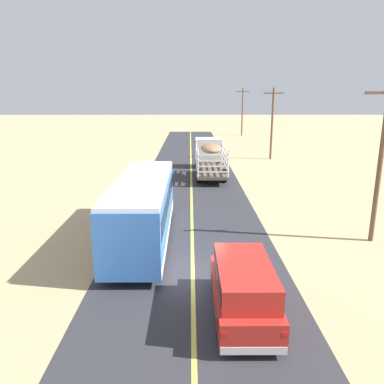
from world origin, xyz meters
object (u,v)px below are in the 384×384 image
bus (143,208)px  power_pole_mid (272,121)px  power_pole_near (381,158)px  suv_near (244,287)px  livestock_truck (209,153)px  power_pole_far (242,110)px

bus → power_pole_mid: (11.51, 24.77, 2.47)m
bus → power_pole_near: (11.51, 0.05, 2.48)m
suv_near → power_pole_mid: bearing=76.7°
power_pole_near → suv_near: bearing=-137.8°
livestock_truck → bus: (-4.14, -17.56, -0.04)m
livestock_truck → power_pole_near: 19.16m
suv_near → power_pole_mid: 32.48m
bus → power_pole_near: bearing=0.2°
livestock_truck → power_pole_mid: size_ratio=1.23×
power_pole_near → power_pole_mid: power_pole_near is taller
bus → power_pole_far: size_ratio=1.23×
power_pole_near → power_pole_far: bearing=90.0°
suv_near → livestock_truck: (0.05, 24.25, 0.70)m
suv_near → power_pole_near: size_ratio=0.59×
power_pole_near → power_pole_far: 49.45m
bus → power_pole_far: (11.51, 49.49, 2.62)m
power_pole_near → power_pole_far: size_ratio=0.97×
power_pole_mid → power_pole_far: power_pole_far is taller
suv_near → livestock_truck: size_ratio=0.48×
livestock_truck → power_pole_near: power_pole_near is taller
livestock_truck → power_pole_far: size_ratio=1.19×
power_pole_near → livestock_truck: bearing=112.8°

